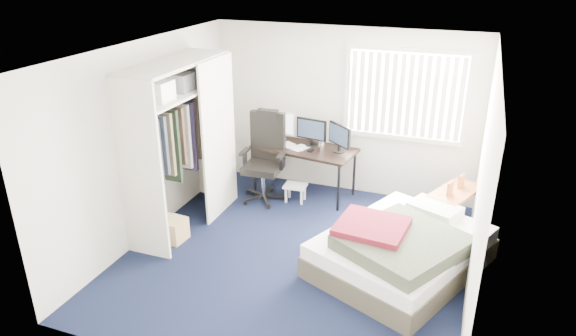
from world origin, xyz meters
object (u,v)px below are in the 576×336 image
Objects in this scene: office_chair at (265,166)px; desk at (305,145)px; nightstand at (455,195)px; bed at (401,249)px.

desk is at bearing 36.62° from office_chair.
office_chair is at bearing 179.56° from nightstand.
desk reaches higher than bed.
nightstand is at bearing -0.44° from office_chair.
bed is (1.71, -1.61, -0.50)m from desk.
office_chair reaches higher than desk.
office_chair is at bearing -143.38° from desk.
nightstand is at bearing -10.15° from desk.
desk is at bearing 136.84° from bed.
office_chair is 2.73m from nightstand.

